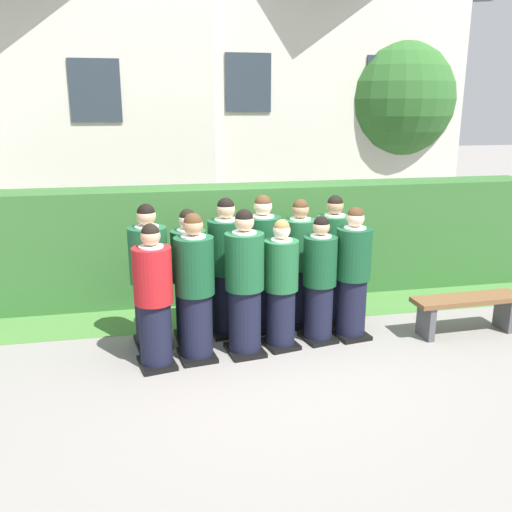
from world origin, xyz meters
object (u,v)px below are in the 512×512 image
student_front_row_5 (353,276)px  student_rear_row_2 (227,270)px  student_front_row_4 (319,283)px  student_rear_row_5 (333,262)px  student_rear_row_3 (263,266)px  student_front_row_1 (195,291)px  student_front_row_3 (281,288)px  student_rear_row_0 (149,280)px  student_rear_row_4 (299,266)px  wooden_bench (467,307)px  student_rear_row_1 (190,279)px  student_front_row_2 (245,286)px  student_in_red_blazer (154,300)px

student_front_row_5 → student_rear_row_2: 1.52m
student_front_row_4 → student_rear_row_5: size_ratio=0.92×
student_rear_row_2 → student_rear_row_3: size_ratio=0.99×
student_front_row_4 → student_front_row_5: (0.42, 0.02, 0.04)m
student_front_row_1 → student_front_row_3: (1.00, 0.11, -0.07)m
student_front_row_1 → student_rear_row_3: 1.14m
student_rear_row_2 → student_rear_row_5: (1.42, 0.17, -0.02)m
student_rear_row_0 → student_front_row_5: bearing=-5.7°
student_rear_row_5 → student_front_row_5: bearing=-85.2°
student_rear_row_3 → student_rear_row_4: bearing=6.9°
student_front_row_1 → wooden_bench: size_ratio=1.17×
student_front_row_3 → student_rear_row_4: size_ratio=0.93×
student_front_row_3 → student_rear_row_4: bearing=57.8°
student_rear_row_1 → student_rear_row_2: student_rear_row_2 is taller
student_front_row_4 → student_rear_row_1: size_ratio=0.95×
student_front_row_2 → student_rear_row_5: bearing=30.4°
student_rear_row_5 → student_rear_row_3: bearing=-173.9°
student_rear_row_3 → wooden_bench: size_ratio=1.22×
student_front_row_5 → wooden_bench: 1.51m
student_front_row_4 → wooden_bench: bearing=-5.9°
student_in_red_blazer → student_rear_row_2: 1.16m
student_front_row_2 → student_rear_row_5: (1.31, 0.77, -0.00)m
student_rear_row_5 → wooden_bench: student_rear_row_5 is taller
student_rear_row_0 → student_in_red_blazer: bearing=-86.7°
student_front_row_2 → student_rear_row_0: student_rear_row_0 is taller
student_front_row_1 → student_rear_row_4: student_front_row_1 is taller
student_rear_row_4 → student_rear_row_5: size_ratio=0.98×
student_front_row_4 → student_rear_row_4: (-0.09, 0.55, 0.06)m
student_in_red_blazer → student_rear_row_5: (2.31, 0.90, 0.04)m
student_front_row_2 → student_rear_row_1: student_front_row_2 is taller
student_front_row_3 → student_rear_row_1: 1.09m
student_front_row_2 → student_in_red_blazer: bearing=-172.3°
wooden_bench → student_rear_row_5: bearing=152.1°
student_in_red_blazer → student_front_row_2: student_front_row_2 is taller
student_rear_row_1 → student_rear_row_2: size_ratio=0.94×
student_in_red_blazer → student_rear_row_0: size_ratio=0.94×
student_front_row_1 → wooden_bench: 3.37m
student_front_row_4 → student_rear_row_3: 0.77m
student_front_row_1 → student_front_row_2: (0.56, 0.02, 0.01)m
student_rear_row_4 → student_rear_row_5: (0.47, 0.04, 0.01)m
student_front_row_1 → student_rear_row_2: student_rear_row_2 is taller
student_rear_row_2 → student_rear_row_4: 0.96m
student_in_red_blazer → student_rear_row_3: 1.58m
student_front_row_2 → wooden_bench: bearing=-0.4°
student_in_red_blazer → student_rear_row_1: bearing=55.7°
student_front_row_1 → student_front_row_3: 1.01m
student_in_red_blazer → student_front_row_1: bearing=13.9°
student_rear_row_1 → wooden_bench: size_ratio=1.14×
student_rear_row_0 → student_rear_row_5: bearing=8.0°
student_rear_row_0 → student_rear_row_4: size_ratio=1.03×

